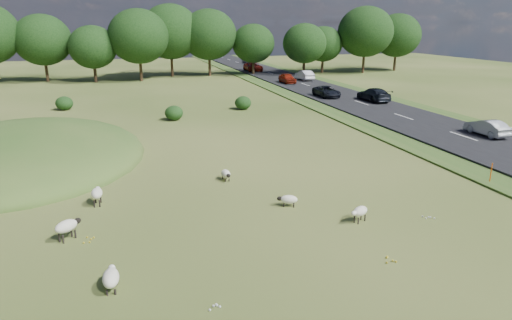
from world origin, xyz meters
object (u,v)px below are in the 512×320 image
at_px(sheep_5, 97,193).
at_px(sheep_1, 111,277).
at_px(sheep_0, 360,211).
at_px(car_0, 305,75).
at_px(car_2, 287,78).
at_px(sheep_2, 288,199).
at_px(car_4, 253,67).
at_px(sheep_3, 67,226).
at_px(car_7, 487,127).
at_px(sheep_4, 226,174).
at_px(marker_post, 491,173).
at_px(car_1, 327,92).
at_px(car_5, 249,60).
at_px(car_3, 374,94).

bearing_deg(sheep_5, sheep_1, -170.89).
xyz_separation_m(sheep_0, sheep_1, (-10.75, -2.53, -0.07)).
relative_size(car_0, car_2, 1.09).
xyz_separation_m(sheep_1, car_0, (27.98, 51.13, 0.52)).
distance_m(sheep_2, car_4, 63.25).
height_order(sheep_3, sheep_5, sheep_3).
bearing_deg(car_7, sheep_4, 10.29).
xyz_separation_m(sheep_4, sheep_5, (-6.94, -1.77, 0.22)).
height_order(car_0, car_2, car_0).
relative_size(marker_post, sheep_4, 1.09).
height_order(sheep_4, car_0, car_0).
height_order(sheep_0, sheep_3, sheep_3).
height_order(car_1, car_5, car_5).
height_order(sheep_0, car_3, car_3).
xyz_separation_m(car_0, car_2, (-3.80, -2.63, -0.04)).
relative_size(sheep_3, car_2, 0.29).
height_order(sheep_4, car_5, car_5).
bearing_deg(sheep_2, car_3, -106.38).
distance_m(car_1, car_5, 47.95).
xyz_separation_m(sheep_0, car_1, (13.43, 32.48, 0.35)).
xyz_separation_m(sheep_1, sheep_2, (8.30, 5.18, -0.09)).
bearing_deg(sheep_5, car_3, -47.63).
bearing_deg(car_7, car_3, -90.00).
distance_m(car_1, car_2, 13.49).
bearing_deg(sheep_4, sheep_5, -81.51).
xyz_separation_m(sheep_3, car_5, (29.75, 78.41, 0.35)).
bearing_deg(car_4, sheep_0, -101.87).
bearing_deg(sheep_5, car_5, -17.04).
bearing_deg(car_5, car_1, 85.45).
relative_size(sheep_5, car_0, 0.28).
bearing_deg(car_1, sheep_3, -130.29).
xyz_separation_m(car_3, car_4, (-3.80, 35.58, 0.04)).
distance_m(marker_post, sheep_2, 12.07).
height_order(sheep_0, car_0, car_0).
xyz_separation_m(sheep_5, car_1, (24.91, 26.94, 0.27)).
distance_m(sheep_0, car_3, 33.13).
bearing_deg(car_3, car_5, -90.00).
distance_m(marker_post, sheep_5, 21.30).
bearing_deg(sheep_2, car_7, -135.24).
distance_m(marker_post, car_3, 26.82).
relative_size(car_0, car_1, 0.99).
distance_m(car_3, car_5, 51.99).
bearing_deg(sheep_1, sheep_0, -73.60).
bearing_deg(sheep_3, marker_post, -39.33).
relative_size(sheep_1, car_0, 0.29).
height_order(sheep_0, car_7, car_7).
bearing_deg(car_2, sheep_3, -120.48).
relative_size(sheep_3, sheep_4, 1.06).
xyz_separation_m(sheep_5, car_2, (24.91, 40.42, 0.34)).
distance_m(sheep_3, car_4, 67.21).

